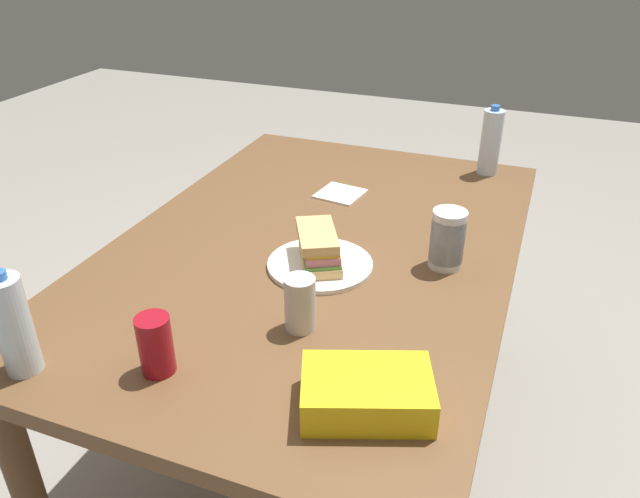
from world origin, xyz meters
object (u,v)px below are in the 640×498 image
object	(u,v)px
sandwich	(319,247)
dining_table	(315,271)
water_bottle_spare	(491,142)
soda_can_silver	(300,304)
soda_can_red	(156,345)
paper_plate	(320,264)
water_bottle_tall	(13,325)
plastic_cup_stack	(447,239)
chip_bag	(367,393)

from	to	relation	value
sandwich	dining_table	bearing A→B (deg)	27.06
water_bottle_spare	sandwich	bearing A→B (deg)	158.38
soda_can_silver	soda_can_red	bearing A→B (deg)	138.09
water_bottle_spare	dining_table	bearing A→B (deg)	151.86
paper_plate	dining_table	bearing A→B (deg)	27.99
water_bottle_tall	sandwich	bearing A→B (deg)	-34.57
paper_plate	soda_can_red	world-z (taller)	soda_can_red
soda_can_red	soda_can_silver	distance (m)	0.30
soda_can_red	water_bottle_tall	bearing A→B (deg)	110.22
sandwich	soda_can_silver	size ratio (longest dim) A/B	1.64
dining_table	water_bottle_tall	size ratio (longest dim) A/B	6.93
dining_table	soda_can_silver	world-z (taller)	soda_can_silver
water_bottle_spare	soda_can_silver	size ratio (longest dim) A/B	1.88
soda_can_red	soda_can_silver	world-z (taller)	same
dining_table	soda_can_silver	bearing A→B (deg)	-163.21
plastic_cup_stack	water_bottle_spare	xyz separation A→B (m)	(0.65, -0.01, 0.03)
chip_bag	water_bottle_tall	xyz separation A→B (m)	(-0.14, 0.65, 0.07)
sandwich	water_bottle_tall	xyz separation A→B (m)	(-0.57, 0.39, 0.05)
water_bottle_tall	water_bottle_spare	distance (m)	1.50
dining_table	soda_can_red	world-z (taller)	soda_can_red
dining_table	soda_can_red	xyz separation A→B (m)	(-0.58, 0.09, 0.15)
paper_plate	chip_bag	world-z (taller)	chip_bag
water_bottle_spare	soda_can_silver	xyz separation A→B (m)	(-1.02, 0.25, -0.05)
chip_bag	dining_table	bearing A→B (deg)	99.82
sandwich	water_bottle_spare	xyz separation A→B (m)	(0.77, -0.30, 0.06)
soda_can_silver	dining_table	bearing A→B (deg)	16.79
soda_can_red	plastic_cup_stack	bearing A→B (deg)	-36.50
soda_can_silver	chip_bag	bearing A→B (deg)	-131.62
water_bottle_tall	plastic_cup_stack	world-z (taller)	water_bottle_tall
paper_plate	water_bottle_spare	distance (m)	0.83
sandwich	chip_bag	size ratio (longest dim) A/B	0.87
chip_bag	soda_can_silver	world-z (taller)	soda_can_silver
dining_table	soda_can_silver	size ratio (longest dim) A/B	12.51
sandwich	chip_bag	distance (m)	0.50
paper_plate	chip_bag	distance (m)	0.50
sandwich	water_bottle_tall	bearing A→B (deg)	145.43
sandwich	water_bottle_spare	bearing A→B (deg)	-21.62
water_bottle_tall	soda_can_silver	size ratio (longest dim) A/B	1.81
paper_plate	sandwich	size ratio (longest dim) A/B	1.31
chip_bag	water_bottle_spare	distance (m)	1.20
sandwich	chip_bag	bearing A→B (deg)	-149.26
soda_can_red	soda_can_silver	size ratio (longest dim) A/B	1.00
plastic_cup_stack	water_bottle_tall	bearing A→B (deg)	134.99
dining_table	water_bottle_spare	distance (m)	0.78
sandwich	water_bottle_tall	world-z (taller)	water_bottle_tall
dining_table	plastic_cup_stack	distance (m)	0.38
chip_bag	soda_can_silver	xyz separation A→B (m)	(0.18, 0.20, 0.03)
paper_plate	water_bottle_spare	xyz separation A→B (m)	(0.77, -0.30, 0.10)
plastic_cup_stack	water_bottle_spare	bearing A→B (deg)	-1.18
plastic_cup_stack	water_bottle_spare	distance (m)	0.65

